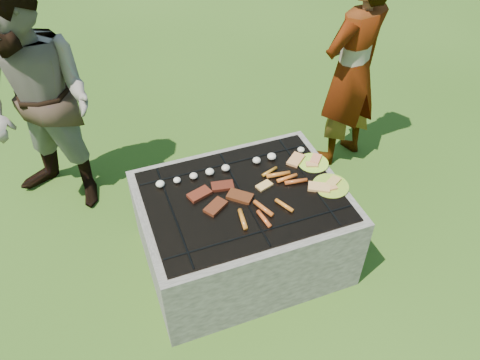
{
  "coord_description": "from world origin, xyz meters",
  "views": [
    {
      "loc": [
        -0.76,
        -1.96,
        2.67
      ],
      "look_at": [
        0.0,
        0.05,
        0.7
      ],
      "focal_mm": 35.0,
      "sensor_mm": 36.0,
      "label": 1
    }
  ],
  "objects_px": {
    "cook": "(352,71)",
    "fire_pit": "(243,230)",
    "plate_far": "(313,163)",
    "bystander": "(40,105)",
    "plate_near": "(331,186)"
  },
  "relations": [
    {
      "from": "fire_pit",
      "to": "plate_far",
      "type": "bearing_deg",
      "value": 12.91
    },
    {
      "from": "plate_near",
      "to": "cook",
      "type": "relative_size",
      "value": 0.16
    },
    {
      "from": "plate_far",
      "to": "plate_near",
      "type": "height_order",
      "value": "same"
    },
    {
      "from": "cook",
      "to": "fire_pit",
      "type": "bearing_deg",
      "value": 15.14
    },
    {
      "from": "fire_pit",
      "to": "bystander",
      "type": "bearing_deg",
      "value": 135.73
    },
    {
      "from": "plate_near",
      "to": "bystander",
      "type": "relative_size",
      "value": 0.15
    },
    {
      "from": "fire_pit",
      "to": "plate_near",
      "type": "relative_size",
      "value": 4.91
    },
    {
      "from": "plate_far",
      "to": "bystander",
      "type": "xyz_separation_m",
      "value": [
        -1.65,
        0.93,
        0.27
      ]
    },
    {
      "from": "fire_pit",
      "to": "cook",
      "type": "distance_m",
      "value": 1.54
    },
    {
      "from": "plate_far",
      "to": "bystander",
      "type": "relative_size",
      "value": 0.14
    },
    {
      "from": "plate_far",
      "to": "plate_near",
      "type": "relative_size",
      "value": 0.95
    },
    {
      "from": "cook",
      "to": "bystander",
      "type": "bearing_deg",
      "value": -24.72
    },
    {
      "from": "plate_far",
      "to": "cook",
      "type": "xyz_separation_m",
      "value": [
        0.64,
        0.65,
        0.23
      ]
    },
    {
      "from": "plate_near",
      "to": "cook",
      "type": "height_order",
      "value": "cook"
    },
    {
      "from": "bystander",
      "to": "plate_near",
      "type": "bearing_deg",
      "value": 5.82
    }
  ]
}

